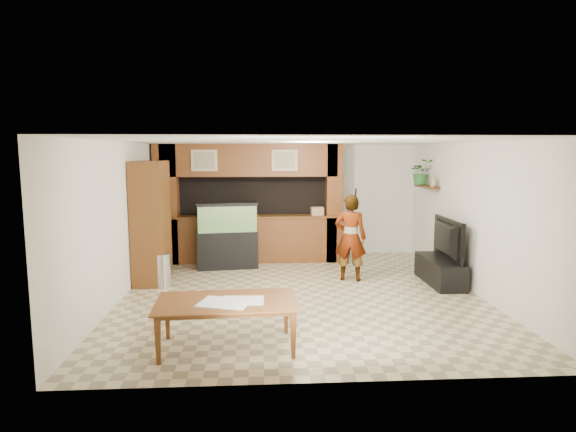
{
  "coord_description": "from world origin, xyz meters",
  "views": [
    {
      "loc": [
        -0.71,
        -8.04,
        2.43
      ],
      "look_at": [
        -0.18,
        0.6,
        1.27
      ],
      "focal_mm": 30.0,
      "sensor_mm": 36.0,
      "label": 1
    }
  ],
  "objects": [
    {
      "name": "wall_left",
      "position": [
        -3.0,
        0.0,
        1.3
      ],
      "size": [
        0.0,
        6.5,
        6.5
      ],
      "primitive_type": "plane",
      "rotation": [
        1.57,
        0.0,
        1.57
      ],
      "color": "silver",
      "rests_on": "floor"
    },
    {
      "name": "television",
      "position": [
        2.65,
        0.49,
        0.84
      ],
      "size": [
        0.19,
        1.31,
        0.75
      ],
      "primitive_type": "imported",
      "rotation": [
        0.0,
        0.0,
        1.56
      ],
      "color": "black",
      "rests_on": "tv_stand"
    },
    {
      "name": "trash_can",
      "position": [
        -2.47,
        0.58,
        0.31
      ],
      "size": [
        0.33,
        0.33,
        0.61
      ],
      "primitive_type": "cylinder",
      "color": "#B2B2B7",
      "rests_on": "floor"
    },
    {
      "name": "partition",
      "position": [
        -0.95,
        2.64,
        1.31
      ],
      "size": [
        4.2,
        0.99,
        2.6
      ],
      "color": "brown",
      "rests_on": "floor"
    },
    {
      "name": "wall_clock",
      "position": [
        -2.97,
        1.0,
        1.9
      ],
      "size": [
        0.05,
        0.25,
        0.25
      ],
      "color": "black",
      "rests_on": "wall_left"
    },
    {
      "name": "ceiling",
      "position": [
        0.0,
        0.0,
        2.6
      ],
      "size": [
        6.5,
        6.5,
        0.0
      ],
      "primitive_type": "plane",
      "color": "white",
      "rests_on": "wall_back"
    },
    {
      "name": "pantry_cabinet",
      "position": [
        -2.7,
        0.89,
        1.13
      ],
      "size": [
        0.57,
        0.93,
        2.27
      ],
      "primitive_type": "cube",
      "color": "brown",
      "rests_on": "floor"
    },
    {
      "name": "wall_right",
      "position": [
        3.0,
        0.0,
        1.3
      ],
      "size": [
        0.0,
        6.5,
        6.5
      ],
      "primitive_type": "plane",
      "rotation": [
        1.57,
        0.0,
        -1.57
      ],
      "color": "silver",
      "rests_on": "floor"
    },
    {
      "name": "microphone",
      "position": [
        1.07,
        0.66,
        1.69
      ],
      "size": [
        0.04,
        0.1,
        0.16
      ],
      "primitive_type": "cylinder",
      "rotation": [
        0.44,
        0.0,
        0.0
      ],
      "color": "black",
      "rests_on": "person"
    },
    {
      "name": "dining_table",
      "position": [
        -1.11,
        -2.3,
        0.31
      ],
      "size": [
        1.78,
        1.05,
        0.61
      ],
      "primitive_type": "imported",
      "rotation": [
        0.0,
        0.0,
        0.05
      ],
      "color": "brown",
      "rests_on": "floor"
    },
    {
      "name": "person",
      "position": [
        1.02,
        0.82,
        0.82
      ],
      "size": [
        0.69,
        0.55,
        1.64
      ],
      "primitive_type": "imported",
      "rotation": [
        0.0,
        0.0,
        2.85
      ],
      "color": "tan",
      "rests_on": "floor"
    },
    {
      "name": "wall_back",
      "position": [
        0.0,
        3.25,
        1.3
      ],
      "size": [
        6.0,
        0.0,
        6.0
      ],
      "primitive_type": "plane",
      "rotation": [
        1.57,
        0.0,
        0.0
      ],
      "color": "silver",
      "rests_on": "floor"
    },
    {
      "name": "photo_frame",
      "position": [
        2.85,
        1.62,
        1.81
      ],
      "size": [
        0.03,
        0.14,
        0.19
      ],
      "primitive_type": "cube",
      "rotation": [
        0.0,
        0.0,
        -0.02
      ],
      "color": "tan",
      "rests_on": "wall_shelf"
    },
    {
      "name": "potted_plant",
      "position": [
        2.82,
        2.22,
        2.0
      ],
      "size": [
        0.53,
        0.47,
        0.56
      ],
      "primitive_type": "imported",
      "rotation": [
        0.0,
        0.0,
        -0.07
      ],
      "color": "#2D7133",
      "rests_on": "wall_shelf"
    },
    {
      "name": "newspaper_a",
      "position": [
        -0.92,
        -2.28,
        0.61
      ],
      "size": [
        0.54,
        0.4,
        0.01
      ],
      "primitive_type": "cube",
      "rotation": [
        0.0,
        0.0,
        -0.04
      ],
      "color": "silver",
      "rests_on": "dining_table"
    },
    {
      "name": "floor",
      "position": [
        0.0,
        0.0,
        0.0
      ],
      "size": [
        6.5,
        6.5,
        0.0
      ],
      "primitive_type": "plane",
      "color": "tan",
      "rests_on": "ground"
    },
    {
      "name": "tv_stand",
      "position": [
        2.65,
        0.49,
        0.23
      ],
      "size": [
        0.51,
        1.4,
        0.47
      ],
      "primitive_type": "cube",
      "color": "black",
      "rests_on": "floor"
    },
    {
      "name": "newspaper_b",
      "position": [
        -1.13,
        -2.36,
        0.61
      ],
      "size": [
        0.7,
        0.59,
        0.01
      ],
      "primitive_type": "cube",
      "rotation": [
        0.0,
        0.0,
        -0.29
      ],
      "color": "silver",
      "rests_on": "dining_table"
    },
    {
      "name": "aquarium",
      "position": [
        -1.38,
        1.95,
        0.68
      ],
      "size": [
        1.25,
        0.47,
        1.39
      ],
      "rotation": [
        0.0,
        0.0,
        0.13
      ],
      "color": "black",
      "rests_on": "floor"
    },
    {
      "name": "counter_box",
      "position": [
        0.58,
        2.45,
        1.13
      ],
      "size": [
        0.29,
        0.21,
        0.18
      ],
      "primitive_type": "cube",
      "rotation": [
        0.0,
        0.0,
        0.11
      ],
      "color": "tan",
      "rests_on": "partition"
    },
    {
      "name": "wall_shelf",
      "position": [
        2.85,
        1.95,
        1.7
      ],
      "size": [
        0.25,
        0.9,
        0.04
      ],
      "primitive_type": "cube",
      "color": "brown",
      "rests_on": "wall_right"
    }
  ]
}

